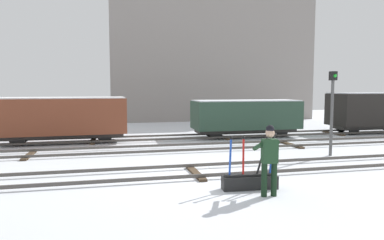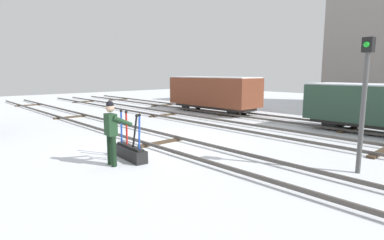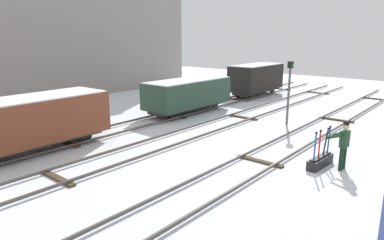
{
  "view_description": "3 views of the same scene",
  "coord_description": "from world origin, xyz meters",
  "px_view_note": "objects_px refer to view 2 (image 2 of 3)",
  "views": [
    {
      "loc": [
        -2.62,
        -10.59,
        2.71
      ],
      "look_at": [
        0.58,
        2.97,
        1.47
      ],
      "focal_mm": 32.51,
      "sensor_mm": 36.0,
      "label": 1
    },
    {
      "loc": [
        8.95,
        -6.56,
        2.57
      ],
      "look_at": [
        0.88,
        0.7,
        0.9
      ],
      "focal_mm": 28.76,
      "sensor_mm": 36.0,
      "label": 2
    },
    {
      "loc": [
        -11.3,
        -6.11,
        4.75
      ],
      "look_at": [
        -0.57,
        2.92,
        1.32
      ],
      "focal_mm": 32.46,
      "sensor_mm": 36.0,
      "label": 3
    }
  ],
  "objects_px": {
    "rail_worker": "(112,129)",
    "freight_car_back_track": "(384,105)",
    "switch_lever_frame": "(130,151)",
    "freight_car_mid_siding": "(213,92)",
    "signal_post": "(364,91)"
  },
  "relations": [
    {
      "from": "freight_car_back_track",
      "to": "signal_post",
      "type": "bearing_deg",
      "value": -77.54
    },
    {
      "from": "rail_worker",
      "to": "freight_car_back_track",
      "type": "relative_size",
      "value": 0.3
    },
    {
      "from": "freight_car_mid_siding",
      "to": "freight_car_back_track",
      "type": "height_order",
      "value": "freight_car_mid_siding"
    },
    {
      "from": "freight_car_mid_siding",
      "to": "freight_car_back_track",
      "type": "xyz_separation_m",
      "value": [
        9.81,
        -0.0,
        -0.11
      ]
    },
    {
      "from": "switch_lever_frame",
      "to": "rail_worker",
      "type": "relative_size",
      "value": 0.85
    },
    {
      "from": "freight_car_mid_siding",
      "to": "rail_worker",
      "type": "bearing_deg",
      "value": -60.98
    },
    {
      "from": "rail_worker",
      "to": "signal_post",
      "type": "relative_size",
      "value": 0.53
    },
    {
      "from": "signal_post",
      "to": "freight_car_back_track",
      "type": "xyz_separation_m",
      "value": [
        -1.27,
        6.04,
        -0.9
      ]
    },
    {
      "from": "switch_lever_frame",
      "to": "signal_post",
      "type": "bearing_deg",
      "value": 40.2
    },
    {
      "from": "rail_worker",
      "to": "switch_lever_frame",
      "type": "bearing_deg",
      "value": 112.11
    },
    {
      "from": "freight_car_back_track",
      "to": "switch_lever_frame",
      "type": "bearing_deg",
      "value": -110.75
    },
    {
      "from": "signal_post",
      "to": "freight_car_back_track",
      "type": "height_order",
      "value": "signal_post"
    },
    {
      "from": "switch_lever_frame",
      "to": "rail_worker",
      "type": "bearing_deg",
      "value": -67.89
    },
    {
      "from": "switch_lever_frame",
      "to": "signal_post",
      "type": "xyz_separation_m",
      "value": [
        5.08,
        3.71,
        1.88
      ]
    },
    {
      "from": "signal_post",
      "to": "freight_car_mid_siding",
      "type": "xyz_separation_m",
      "value": [
        -11.07,
        6.04,
        -0.79
      ]
    }
  ]
}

